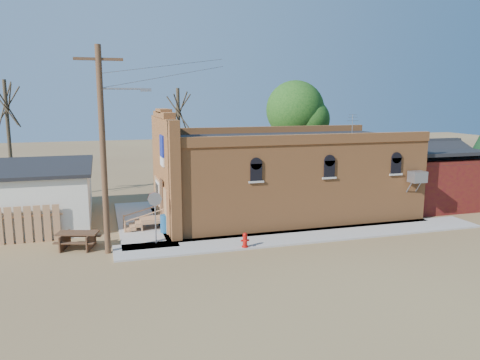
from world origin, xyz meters
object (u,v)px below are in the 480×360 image
object	(u,v)px
utility_pole	(104,146)
picnic_table	(78,238)
trash_barrel	(166,223)
stop_sign	(155,204)
brick_bar	(280,176)
fire_hydrant	(245,240)

from	to	relation	value
utility_pole	picnic_table	distance (m)	4.61
trash_barrel	picnic_table	size ratio (longest dim) A/B	0.42
stop_sign	trash_barrel	distance (m)	2.35
stop_sign	brick_bar	bearing A→B (deg)	49.24
fire_hydrant	picnic_table	size ratio (longest dim) A/B	0.32
fire_hydrant	picnic_table	world-z (taller)	fire_hydrant
picnic_table	brick_bar	bearing A→B (deg)	32.25
stop_sign	picnic_table	bearing A→B (deg)	-164.59
brick_bar	picnic_table	size ratio (longest dim) A/B	7.73
brick_bar	fire_hydrant	bearing A→B (deg)	-124.83
stop_sign	fire_hydrant	bearing A→B (deg)	-1.67
fire_hydrant	stop_sign	distance (m)	4.49
utility_pole	fire_hydrant	distance (m)	7.48
brick_bar	picnic_table	bearing A→B (deg)	-163.85
fire_hydrant	brick_bar	bearing A→B (deg)	49.66
utility_pole	picnic_table	bearing A→B (deg)	141.77
brick_bar	stop_sign	world-z (taller)	brick_bar
fire_hydrant	stop_sign	world-z (taller)	stop_sign
trash_barrel	utility_pole	bearing A→B (deg)	-140.98
stop_sign	picnic_table	distance (m)	3.82
brick_bar	trash_barrel	size ratio (longest dim) A/B	18.46
fire_hydrant	trash_barrel	world-z (taller)	trash_barrel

